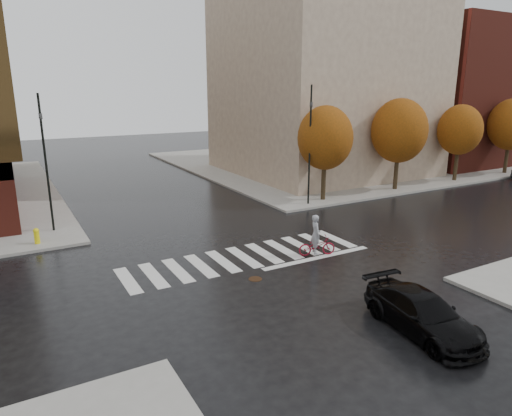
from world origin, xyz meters
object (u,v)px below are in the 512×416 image
Objects in this scene: cyclist at (316,242)px; fire_hydrant at (37,235)px; sedan at (422,313)px; traffic_light_nw at (45,154)px; traffic_light_ne at (310,137)px.

cyclist is 14.04m from fire_hydrant.
traffic_light_nw is at bearing 123.90° from sedan.
cyclist is at bearing 56.85° from traffic_light_nw.
cyclist is 2.51× the size of fire_hydrant.
traffic_light_nw reaches higher than fire_hydrant.
cyclist is 0.26× the size of traffic_light_ne.
sedan is at bearing 71.59° from traffic_light_ne.
fire_hydrant is (-0.98, -1.98, -3.77)m from traffic_light_nw.
cyclist is (1.24, 7.40, 0.03)m from sedan.
traffic_light_nw reaches higher than cyclist.
traffic_light_ne is at bearing 92.75° from traffic_light_nw.
traffic_light_ne is at bearing -14.57° from cyclist.
sedan reaches higher than fire_hydrant.
fire_hydrant is at bearing 129.48° from sedan.
cyclist is 0.27× the size of traffic_light_nw.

